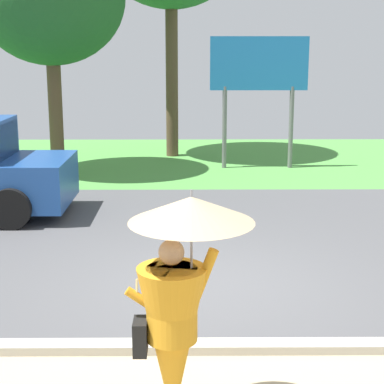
{
  "coord_description": "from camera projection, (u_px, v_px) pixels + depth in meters",
  "views": [
    {
      "loc": [
        -0.27,
        -8.42,
        3.28
      ],
      "look_at": [
        -0.2,
        1.0,
        1.1
      ],
      "focal_mm": 59.6,
      "sensor_mm": 36.0,
      "label": 1
    }
  ],
  "objects": [
    {
      "name": "ground_plane",
      "position": [
        202.0,
        229.0,
        11.83
      ],
      "size": [
        40.0,
        22.0,
        0.2
      ],
      "color": "#4C4C4F"
    },
    {
      "name": "monk_pedestrian",
      "position": [
        177.0,
        304.0,
        5.43
      ],
      "size": [
        1.1,
        1.06,
        2.13
      ],
      "rotation": [
        0.0,
        0.0,
        -0.15
      ],
      "color": "orange",
      "rests_on": "ground_plane"
    },
    {
      "name": "roadside_billboard",
      "position": [
        259.0,
        73.0,
        16.86
      ],
      "size": [
        2.6,
        0.12,
        3.5
      ],
      "color": "slate",
      "rests_on": "ground_plane"
    }
  ]
}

